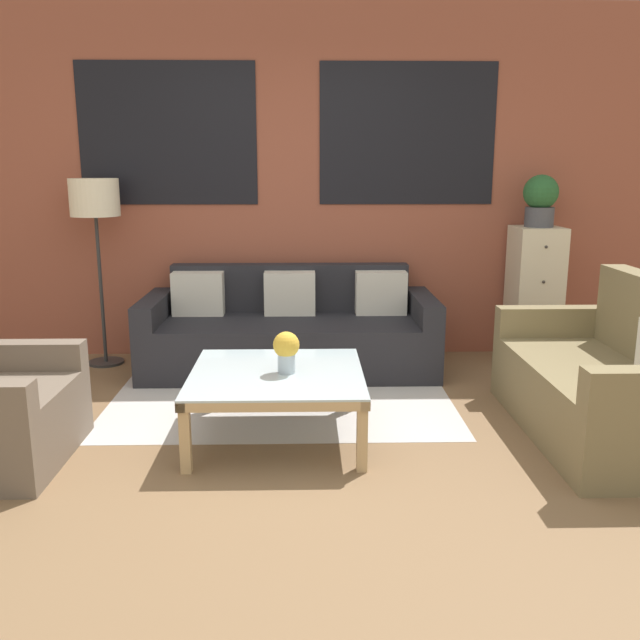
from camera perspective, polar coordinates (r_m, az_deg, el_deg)
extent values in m
plane|color=brown|center=(3.52, -3.29, -13.25)|extent=(16.00, 16.00, 0.00)
cube|color=brown|center=(5.61, -2.65, 11.27)|extent=(8.40, 0.08, 2.80)
cube|color=black|center=(5.67, -12.70, 15.05)|extent=(1.40, 0.01, 1.10)
cube|color=black|center=(5.62, 7.38, 15.26)|extent=(1.40, 0.01, 1.10)
cube|color=#BCB7B2|center=(4.60, -3.29, -6.82)|extent=(2.29, 1.45, 0.00)
cube|color=#232328|center=(5.16, -2.58, -2.35)|extent=(1.90, 0.72, 0.40)
cube|color=#232328|center=(5.54, -2.51, 0.73)|extent=(1.90, 0.16, 0.78)
cube|color=#232328|center=(5.34, -13.72, -1.20)|extent=(0.16, 0.88, 0.58)
cube|color=#232328|center=(5.29, 8.66, -1.09)|extent=(0.16, 0.88, 0.58)
cube|color=beige|center=(5.42, -10.22, 2.19)|extent=(0.40, 0.16, 0.34)
cube|color=beige|center=(5.35, -2.56, 2.26)|extent=(0.40, 0.16, 0.34)
cube|color=beige|center=(5.39, 5.15, 2.29)|extent=(0.40, 0.16, 0.34)
cube|color=olive|center=(4.27, 21.28, -6.33)|extent=(0.64, 1.30, 0.42)
cube|color=olive|center=(4.91, 19.07, -2.50)|extent=(0.80, 0.14, 0.62)
cube|color=#6B5B4C|center=(4.01, -24.99, -8.03)|extent=(0.64, 0.62, 0.40)
cube|color=#6B5B4C|center=(4.35, -24.08, -5.27)|extent=(0.80, 0.14, 0.56)
cube|color=silver|center=(3.89, -3.66, -4.45)|extent=(0.98, 0.98, 0.01)
cube|color=tan|center=(3.45, -3.96, -7.22)|extent=(0.98, 0.05, 0.05)
cube|color=tan|center=(4.34, -3.42, -3.03)|extent=(0.98, 0.05, 0.05)
cube|color=tan|center=(3.94, -10.46, -4.86)|extent=(0.05, 0.98, 0.05)
cube|color=tan|center=(3.90, 3.22, -4.84)|extent=(0.05, 0.98, 0.05)
cube|color=tan|center=(3.58, -11.29, -9.64)|extent=(0.05, 0.05, 0.39)
cube|color=tan|center=(3.53, 3.57, -9.68)|extent=(0.06, 0.05, 0.39)
cube|color=tan|center=(4.42, -9.31, -5.19)|extent=(0.05, 0.06, 0.39)
cube|color=tan|center=(4.38, 2.56, -5.17)|extent=(0.06, 0.06, 0.39)
cylinder|color=#2D2D2D|center=(5.72, -17.55, -3.40)|extent=(0.28, 0.28, 0.02)
cylinder|color=#2D2D2D|center=(5.60, -17.95, 2.40)|extent=(0.03, 0.03, 1.16)
cylinder|color=beige|center=(5.52, -18.47, 9.77)|extent=(0.37, 0.37, 0.28)
cube|color=beige|center=(5.72, 17.55, 2.07)|extent=(0.37, 0.40, 1.08)
sphere|color=#38332D|center=(5.48, 18.51, 5.85)|extent=(0.02, 0.02, 0.02)
sphere|color=#38332D|center=(5.51, 18.32, 3.06)|extent=(0.02, 0.02, 0.02)
sphere|color=#38332D|center=(5.56, 18.12, 0.31)|extent=(0.02, 0.02, 0.02)
sphere|color=#38332D|center=(5.62, 17.94, -2.38)|extent=(0.02, 0.02, 0.02)
cylinder|color=#47474C|center=(5.65, 17.97, 8.25)|extent=(0.22, 0.22, 0.15)
sphere|color=#285B2D|center=(5.64, 18.11, 10.20)|extent=(0.27, 0.27, 0.27)
cylinder|color=#ADBCC6|center=(3.84, -2.84, -3.66)|extent=(0.10, 0.10, 0.11)
sphere|color=gold|center=(3.82, -2.86, -2.10)|extent=(0.15, 0.15, 0.15)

